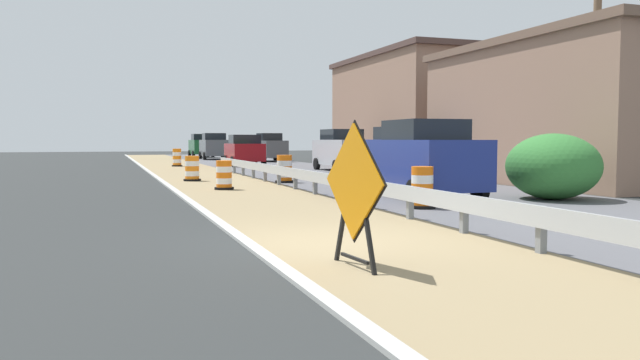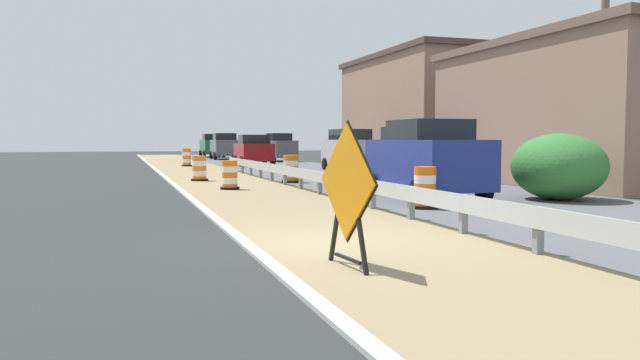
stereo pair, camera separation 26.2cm
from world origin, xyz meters
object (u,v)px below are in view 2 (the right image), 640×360
at_px(traffic_barrel_farther, 187,158).
at_px(car_mid_far_lane, 409,152).
at_px(warning_sign_diamond, 347,188).
at_px(car_lead_near_lane, 254,150).
at_px(traffic_barrel_mid, 291,170).
at_px(car_lead_far_lane, 212,146).
at_px(traffic_barrel_close, 230,176).
at_px(utility_pole_near, 604,35).
at_px(car_trailing_far_lane, 426,159).
at_px(car_distant_a, 351,150).
at_px(traffic_barrel_far, 199,170).
at_px(car_distant_b, 224,146).
at_px(car_trailing_near_lane, 280,147).
at_px(traffic_barrel_nearest, 425,190).

xyz_separation_m(traffic_barrel_farther, car_mid_far_lane, (7.96, -14.86, 0.61)).
distance_m(warning_sign_diamond, car_lead_near_lane, 31.71).
xyz_separation_m(traffic_barrel_mid, traffic_barrel_farther, (-2.34, 16.06, 0.02)).
bearing_deg(traffic_barrel_mid, car_lead_far_lane, 86.77).
bearing_deg(car_lead_far_lane, car_lead_near_lane, 179.20).
distance_m(traffic_barrel_close, car_lead_far_lane, 38.50).
relative_size(car_lead_far_lane, utility_pole_near, 0.43).
bearing_deg(utility_pole_near, car_lead_far_lane, 97.79).
height_order(car_lead_far_lane, utility_pole_near, utility_pole_near).
relative_size(traffic_barrel_close, traffic_barrel_farther, 0.88).
xyz_separation_m(car_trailing_far_lane, car_distant_a, (3.46, 15.09, -0.00)).
distance_m(traffic_barrel_farther, car_mid_far_lane, 16.87).
distance_m(car_lead_far_lane, car_trailing_far_lane, 42.97).
bearing_deg(traffic_barrel_far, car_lead_far_lane, 81.06).
bearing_deg(car_distant_a, traffic_barrel_farther, -136.19).
distance_m(car_trailing_far_lane, utility_pole_near, 7.04).
height_order(car_trailing_far_lane, car_distant_a, car_trailing_far_lane).
relative_size(traffic_barrel_close, car_distant_a, 0.20).
distance_m(traffic_barrel_far, car_trailing_far_lane, 10.83).
distance_m(traffic_barrel_farther, car_distant_a, 11.39).
distance_m(car_lead_far_lane, car_distant_b, 6.52).
relative_size(traffic_barrel_mid, car_trailing_far_lane, 0.23).
bearing_deg(car_trailing_near_lane, car_lead_far_lane, -166.84).
bearing_deg(car_mid_far_lane, traffic_barrel_far, -96.50).
bearing_deg(car_distant_a, traffic_barrel_mid, -34.37).
bearing_deg(traffic_barrel_mid, car_distant_a, 54.96).
height_order(car_lead_far_lane, car_mid_far_lane, car_mid_far_lane).
bearing_deg(traffic_barrel_nearest, traffic_barrel_mid, 94.06).
height_order(traffic_barrel_far, car_distant_b, car_distant_b).
distance_m(traffic_barrel_close, car_distant_b, 32.07).
bearing_deg(traffic_barrel_close, car_distant_b, 81.09).
relative_size(car_mid_far_lane, car_trailing_far_lane, 0.89).
height_order(car_trailing_far_lane, utility_pole_near, utility_pole_near).
relative_size(traffic_barrel_close, car_lead_far_lane, 0.24).
relative_size(traffic_barrel_farther, utility_pole_near, 0.12).
height_order(warning_sign_diamond, car_lead_far_lane, car_lead_far_lane).
distance_m(traffic_barrel_nearest, car_trailing_far_lane, 2.79).
xyz_separation_m(traffic_barrel_far, car_lead_near_lane, (5.08, 13.52, 0.53)).
distance_m(warning_sign_diamond, traffic_barrel_far, 17.75).
distance_m(car_lead_near_lane, car_lead_far_lane, 19.99).
bearing_deg(car_distant_a, utility_pole_near, 9.88).
distance_m(car_lead_near_lane, car_mid_far_lane, 14.94).
height_order(car_trailing_near_lane, car_trailing_far_lane, car_trailing_far_lane).
bearing_deg(traffic_barrel_far, traffic_barrel_farther, 86.22).
height_order(traffic_barrel_close, car_trailing_near_lane, car_trailing_near_lane).
bearing_deg(traffic_barrel_mid, traffic_barrel_far, 146.87).
bearing_deg(utility_pole_near, traffic_barrel_far, 139.17).
bearing_deg(car_trailing_far_lane, car_lead_far_lane, 1.11).
bearing_deg(car_lead_near_lane, traffic_barrel_farther, 85.74).
relative_size(car_lead_near_lane, car_mid_far_lane, 0.99).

